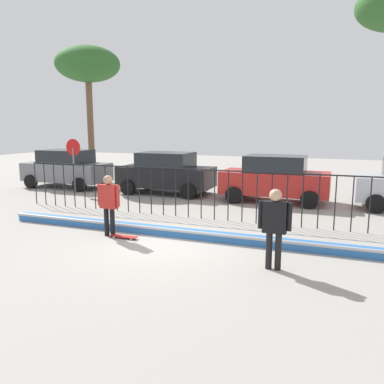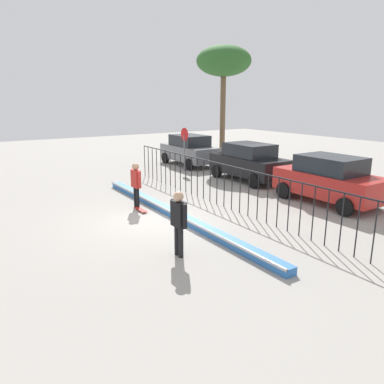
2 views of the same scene
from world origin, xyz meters
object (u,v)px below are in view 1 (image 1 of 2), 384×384
Objects in this scene: skateboard at (124,236)px; parked_car_red at (275,178)px; palm_tree_short at (88,66)px; skateboarder at (109,200)px; stop_sign at (74,158)px; parked_car_gray at (67,168)px; camera_operator at (275,222)px; parked_car_black at (166,173)px.

skateboard is 0.19× the size of parked_car_red.
palm_tree_short reaches higher than skateboard.
skateboarder is 0.69× the size of stop_sign.
stop_sign reaches higher than parked_car_gray.
parked_car_black is (-6.15, 7.85, -0.09)m from camera_operator.
stop_sign is (-10.17, 6.47, 0.56)m from camera_operator.
parked_car_black is (5.49, 0.09, 0.00)m from parked_car_gray.
palm_tree_short reaches higher than parked_car_red.
parked_car_gray and parked_car_red have the same top height.
parked_car_gray is at bearing 176.77° from parked_car_black.
parked_car_black is at bearing -179.31° from parked_car_red.
skateboard is 7.52m from parked_car_red.
skateboarder is at bearing 12.28° from camera_operator.
parked_car_black is 8.71m from palm_tree_short.
camera_operator is 0.41× the size of parked_car_gray.
parked_car_red is (4.96, -0.17, 0.00)m from parked_car_black.
parked_car_black is 1.72× the size of stop_sign.
stop_sign is (-5.94, 5.60, 1.56)m from skateboard.
stop_sign is at bearing -169.68° from parked_car_red.
skateboard is 14.28m from palm_tree_short.
parked_car_gray reaches higher than skateboarder.
parked_car_gray is at bearing 126.30° from skateboard.
parked_car_red is (3.05, 6.81, 0.91)m from skateboard.
skateboarder is 4.82m from camera_operator.
parked_car_red reaches higher than skateboard.
skateboard is 7.30m from parked_car_black.
camera_operator is at bearing -22.28° from skateboard.
skateboard is at bearing -111.45° from parked_car_red.
palm_tree_short reaches higher than skateboarder.
parked_car_black is (-1.91, 6.98, 0.91)m from skateboard.
camera_operator is 7.77m from parked_car_red.
parked_car_gray is at bearing -10.16° from camera_operator.
stop_sign reaches higher than parked_car_black.
skateboarder is 0.40× the size of parked_car_red.
camera_operator is at bearing -32.20° from parked_car_gray.
skateboarder is 0.23× the size of palm_tree_short.
stop_sign reaches higher than skateboard.
camera_operator is 0.24× the size of palm_tree_short.
skateboard is 0.19× the size of parked_car_gray.
stop_sign is at bearing -39.74° from parked_car_gray.
skateboard is 8.31m from stop_sign.
skateboard is 4.44m from camera_operator.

